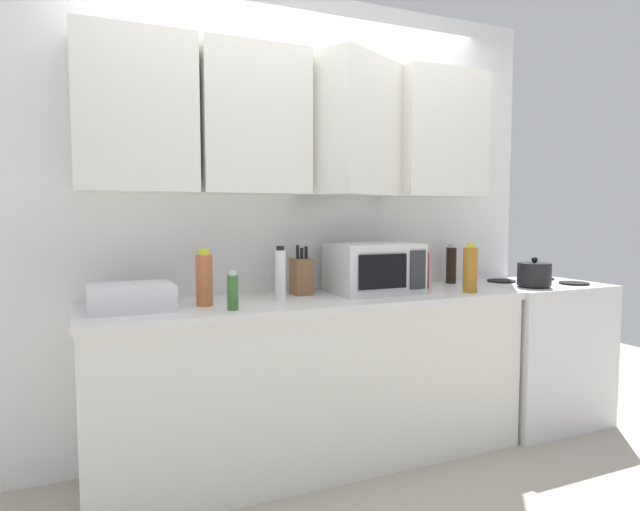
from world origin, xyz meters
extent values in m
cube|color=white|center=(0.00, 0.03, 1.30)|extent=(3.22, 0.06, 2.60)
cube|color=white|center=(-0.87, -0.15, 1.83)|extent=(0.56, 0.33, 0.75)
cube|color=white|center=(-0.29, -0.15, 1.83)|extent=(0.56, 0.33, 0.75)
cube|color=white|center=(0.29, -0.20, 1.83)|extent=(0.65, 0.55, 0.75)
cube|color=white|center=(0.87, -0.15, 1.83)|extent=(0.56, 0.33, 0.75)
cube|color=white|center=(0.00, -0.30, 0.43)|extent=(2.32, 0.60, 0.86)
cube|color=white|center=(0.00, -0.30, 0.88)|extent=(2.35, 0.63, 0.04)
cube|color=silver|center=(1.56, -0.32, 0.45)|extent=(0.76, 0.64, 0.90)
cylinder|color=black|center=(1.39, -0.46, 0.91)|extent=(0.18, 0.18, 0.01)
cylinder|color=black|center=(1.73, -0.46, 0.91)|extent=(0.18, 0.18, 0.01)
cylinder|color=black|center=(1.39, -0.18, 0.91)|extent=(0.18, 0.18, 0.01)
cylinder|color=black|center=(1.73, -0.18, 0.91)|extent=(0.18, 0.18, 0.01)
cylinder|color=black|center=(1.39, -0.46, 0.98)|extent=(0.20, 0.20, 0.14)
sphere|color=black|center=(1.39, -0.46, 1.07)|extent=(0.04, 0.04, 0.04)
cube|color=silver|center=(0.38, -0.26, 1.04)|extent=(0.48, 0.36, 0.28)
cube|color=black|center=(0.34, -0.45, 1.04)|extent=(0.29, 0.01, 0.18)
cube|color=#2D2D33|center=(0.56, -0.45, 1.04)|extent=(0.10, 0.01, 0.21)
cube|color=silver|center=(-0.92, -0.30, 0.96)|extent=(0.38, 0.30, 0.12)
cube|color=brown|center=(-0.02, -0.17, 1.00)|extent=(0.10, 0.12, 0.20)
cylinder|color=black|center=(-0.04, -0.18, 1.14)|extent=(0.02, 0.02, 0.08)
cylinder|color=black|center=(-0.02, -0.18, 1.13)|extent=(0.02, 0.02, 0.06)
cylinder|color=black|center=(0.01, -0.18, 1.13)|extent=(0.02, 0.02, 0.07)
cylinder|color=white|center=(-0.20, -0.32, 1.03)|extent=(0.06, 0.06, 0.26)
cylinder|color=black|center=(-0.20, -0.32, 1.17)|extent=(0.04, 0.04, 0.02)
cylinder|color=#386B2D|center=(-0.49, -0.49, 0.98)|extent=(0.05, 0.05, 0.16)
cylinder|color=silver|center=(-0.49, -0.49, 1.07)|extent=(0.03, 0.03, 0.02)
cylinder|color=#AD701E|center=(0.89, -0.48, 1.03)|extent=(0.08, 0.08, 0.25)
cylinder|color=yellow|center=(0.89, -0.48, 1.17)|extent=(0.05, 0.05, 0.03)
cylinder|color=red|center=(0.75, -0.22, 1.01)|extent=(0.07, 0.07, 0.21)
cylinder|color=black|center=(0.75, -0.22, 1.13)|extent=(0.04, 0.04, 0.03)
cylinder|color=#BC6638|center=(-0.59, -0.32, 1.02)|extent=(0.08, 0.08, 0.25)
cylinder|color=yellow|center=(-0.59, -0.32, 1.16)|extent=(0.06, 0.06, 0.03)
cylinder|color=black|center=(1.05, -0.10, 1.02)|extent=(0.07, 0.07, 0.23)
cylinder|color=silver|center=(1.05, -0.10, 1.14)|extent=(0.05, 0.05, 0.02)
camera|label=1|loc=(-1.12, -2.92, 1.34)|focal=30.30mm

